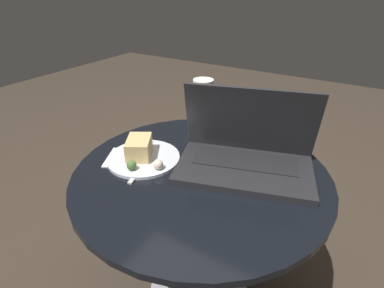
# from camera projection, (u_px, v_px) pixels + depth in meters

# --- Properties ---
(table) EXTENTS (0.71, 0.71, 0.54)m
(table) POSITION_uv_depth(u_px,v_px,m) (200.00, 207.00, 0.89)
(table) COLOR #9E9EA3
(table) RESTS_ON ground_plane
(napkin) EXTENTS (0.19, 0.17, 0.00)m
(napkin) POSITION_uv_depth(u_px,v_px,m) (133.00, 158.00, 0.88)
(napkin) COLOR white
(napkin) RESTS_ON table
(laptop) EXTENTS (0.41, 0.31, 0.22)m
(laptop) POSITION_uv_depth(u_px,v_px,m) (246.00, 153.00, 0.83)
(laptop) COLOR #232326
(laptop) RESTS_ON table
(beer_glass) EXTENTS (0.06, 0.06, 0.19)m
(beer_glass) POSITION_uv_depth(u_px,v_px,m) (203.00, 109.00, 0.97)
(beer_glass) COLOR #C6701E
(beer_glass) RESTS_ON table
(snack_plate) EXTENTS (0.21, 0.21, 0.06)m
(snack_plate) POSITION_uv_depth(u_px,v_px,m) (142.00, 153.00, 0.88)
(snack_plate) COLOR silver
(snack_plate) RESTS_ON table
(fork) EXTENTS (0.06, 0.17, 0.00)m
(fork) POSITION_uv_depth(u_px,v_px,m) (145.00, 164.00, 0.86)
(fork) COLOR silver
(fork) RESTS_ON table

